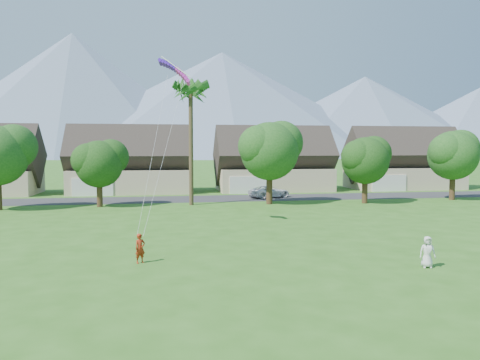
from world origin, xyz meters
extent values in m
plane|color=#2D6019|center=(0.00, 0.00, 0.00)|extent=(500.00, 500.00, 0.00)
cube|color=#2D2D30|center=(0.00, 34.00, 0.01)|extent=(90.00, 7.00, 0.01)
imported|color=#9F2912|center=(-5.95, 4.91, 0.75)|extent=(0.65, 0.59, 1.50)
imported|color=silver|center=(7.90, 1.75, 0.77)|extent=(0.85, 0.66, 1.54)
imported|color=white|center=(7.39, 34.00, 0.68)|extent=(5.43, 4.08, 1.37)
cone|color=slate|center=(-55.00, 260.00, 35.00)|extent=(190.00, 190.00, 70.00)
cone|color=slate|center=(30.00, 260.00, 31.00)|extent=(240.00, 240.00, 62.00)
cone|color=slate|center=(120.00, 260.00, 25.00)|extent=(200.00, 200.00, 50.00)
cone|color=slate|center=(200.00, 260.00, 22.50)|extent=(180.00, 180.00, 45.00)
cube|color=beige|center=(-9.00, 43.00, 1.50)|extent=(15.00, 8.00, 3.00)
cube|color=#382D28|center=(-9.00, 43.00, 4.79)|extent=(15.75, 8.15, 8.15)
cube|color=silver|center=(-13.20, 38.94, 1.10)|extent=(4.80, 0.12, 2.20)
cube|color=beige|center=(10.00, 43.00, 1.50)|extent=(15.00, 8.00, 3.00)
cube|color=#382D28|center=(10.00, 43.00, 4.79)|extent=(15.75, 8.15, 8.15)
cube|color=silver|center=(5.80, 38.94, 1.10)|extent=(4.80, 0.12, 2.20)
cube|color=beige|center=(29.00, 43.00, 1.50)|extent=(15.00, 8.00, 3.00)
cube|color=#382D28|center=(29.00, 43.00, 4.79)|extent=(15.75, 8.15, 8.15)
cube|color=silver|center=(24.80, 38.94, 1.10)|extent=(4.80, 0.12, 2.20)
cylinder|color=#47301C|center=(-11.00, 28.50, 1.09)|extent=(0.56, 0.56, 2.18)
sphere|color=#214916|center=(-11.00, 28.50, 4.22)|extent=(4.62, 4.62, 4.62)
cylinder|color=#47301C|center=(6.00, 28.00, 1.41)|extent=(0.62, 0.62, 2.82)
sphere|color=#214916|center=(6.00, 28.00, 5.46)|extent=(5.98, 5.98, 5.98)
cylinder|color=#47301C|center=(16.00, 27.00, 1.15)|extent=(0.58, 0.58, 2.30)
sphere|color=#214916|center=(16.00, 27.00, 4.46)|extent=(4.90, 4.90, 4.90)
cylinder|color=#47301C|center=(27.00, 28.50, 1.28)|extent=(0.60, 0.60, 2.56)
sphere|color=#214916|center=(27.00, 28.50, 4.96)|extent=(5.44, 5.44, 5.44)
cylinder|color=#4C3D26|center=(-2.00, 28.50, 6.00)|extent=(0.44, 0.44, 12.00)
sphere|color=#286021|center=(-2.00, 28.50, 12.30)|extent=(3.00, 3.00, 3.00)
cube|color=#4F1BCF|center=(-4.44, 14.59, 11.29)|extent=(1.47, 1.23, 0.50)
cube|color=#DA29C2|center=(-3.14, 14.59, 11.29)|extent=(1.47, 1.23, 0.50)
camera|label=1|loc=(-4.71, -18.92, 5.85)|focal=35.00mm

